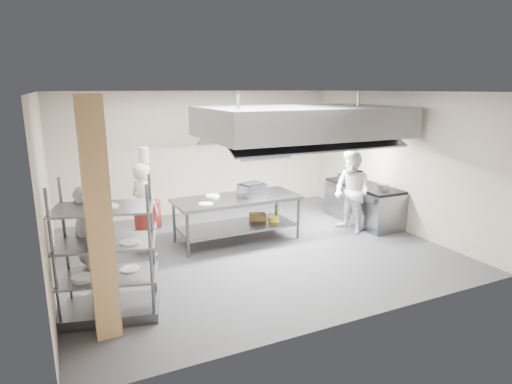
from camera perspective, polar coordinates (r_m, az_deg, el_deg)
name	(u,v)px	position (r m, az deg, el deg)	size (l,w,h in m)	color
floor	(252,249)	(8.44, -0.53, -7.60)	(7.00, 7.00, 0.00)	#2B2B2D
ceiling	(252,92)	(7.86, -0.58, 13.23)	(7.00, 7.00, 0.00)	silver
wall_back	(202,153)	(10.78, -7.26, 5.24)	(7.00, 7.00, 0.00)	gray
wall_left	(45,193)	(7.32, -26.32, -0.08)	(6.00, 6.00, 0.00)	gray
wall_right	(395,161)	(9.97, 18.09, 3.99)	(6.00, 6.00, 0.00)	gray
column	(99,222)	(5.48, -20.21, -3.72)	(0.30, 0.30, 3.00)	tan
exhaust_hood	(302,122)	(8.85, 6.10, 9.32)	(4.00, 2.50, 0.60)	gray
hood_strip_a	(262,140)	(8.45, 0.78, 7.01)	(1.60, 0.12, 0.04)	white
hood_strip_b	(337,135)	(9.38, 10.80, 7.43)	(1.60, 0.12, 0.04)	white
wall_shelf	(269,149)	(11.31, 1.73, 5.73)	(1.50, 0.28, 0.04)	gray
island	(237,219)	(8.78, -2.53, -3.61)	(2.55, 1.06, 0.91)	slate
island_worktop	(237,199)	(8.66, -2.56, -0.92)	(2.55, 1.06, 0.06)	gray
island_undershelf	(237,226)	(8.83, -2.52, -4.57)	(2.34, 0.95, 0.04)	slate
pass_rack	(107,250)	(6.10, -19.27, -7.33)	(1.27, 0.74, 1.91)	slate
cooking_range	(363,204)	(10.29, 14.04, -1.62)	(0.80, 2.00, 0.84)	slate
range_top	(364,186)	(10.18, 14.19, 0.83)	(0.78, 1.96, 0.06)	black
chef_head	(145,209)	(8.18, -14.59, -2.24)	(0.64, 0.42, 1.76)	silver
chef_line	(352,192)	(9.41, 12.67, 0.02)	(0.87, 0.68, 1.79)	silver
chef_plating	(89,246)	(6.53, -21.41, -6.77)	(1.04, 0.43, 1.77)	white
griddle	(252,190)	(8.76, -0.55, 0.29)	(0.50, 0.39, 0.24)	slate
wicker_basket	(258,217)	(9.11, 0.20, -3.34)	(0.34, 0.24, 0.15)	#9C6B3E
stockpot	(360,180)	(10.21, 13.65, 1.59)	(0.26, 0.26, 0.18)	gray
plate_stack	(109,274)	(6.22, -19.02, -10.30)	(0.28, 0.28, 0.05)	white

